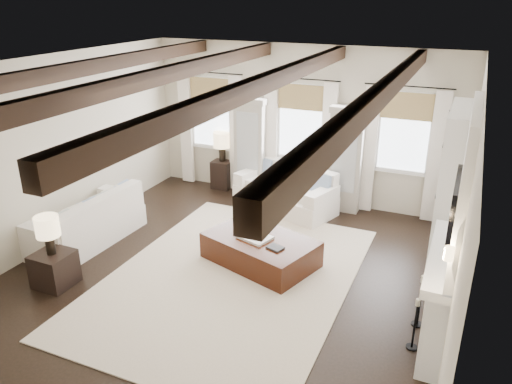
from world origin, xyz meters
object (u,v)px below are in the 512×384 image
at_px(side_table_front, 54,269).
at_px(side_table_back, 223,174).
at_px(sofa_left, 90,223).
at_px(ottoman, 261,250).
at_px(sofa_back, 287,192).

height_order(side_table_front, side_table_back, side_table_back).
distance_m(sofa_left, ottoman, 3.07).
bearing_deg(side_table_front, sofa_back, 62.03).
height_order(sofa_back, ottoman, sofa_back).
bearing_deg(ottoman, side_table_front, -126.72).
bearing_deg(sofa_left, sofa_back, 46.88).
xyz_separation_m(sofa_back, side_table_back, (-1.72, 0.51, -0.03)).
relative_size(side_table_front, side_table_back, 0.84).
bearing_deg(side_table_front, ottoman, 35.59).
relative_size(sofa_back, side_table_back, 3.52).
bearing_deg(side_table_back, side_table_front, -95.75).
relative_size(sofa_left, side_table_front, 3.99).
bearing_deg(side_table_back, ottoman, -52.73).
xyz_separation_m(sofa_back, ottoman, (0.39, -2.27, -0.12)).
relative_size(sofa_left, ottoman, 1.23).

